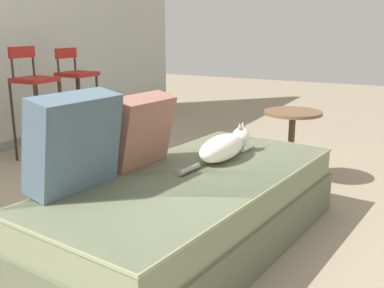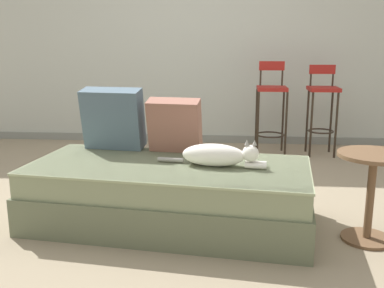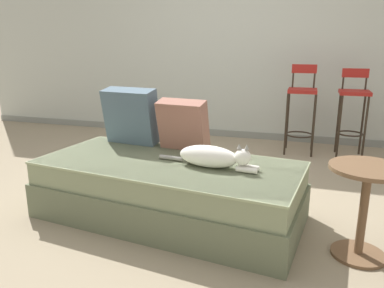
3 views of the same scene
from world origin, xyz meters
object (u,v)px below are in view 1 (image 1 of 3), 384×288
object	(u,v)px
side_table	(291,137)
cat	(224,147)
couch	(195,210)
throw_pillow_middle	(141,130)
bar_stool_near_window	(35,97)
bar_stool_by_doorway	(77,87)
throw_pillow_corner	(73,142)

from	to	relation	value
side_table	cat	bearing A→B (deg)	171.58
couch	throw_pillow_middle	bearing A→B (deg)	90.81
throw_pillow_middle	bar_stool_near_window	bearing A→B (deg)	63.45
bar_stool_near_window	bar_stool_by_doorway	distance (m)	0.55
couch	bar_stool_near_window	world-z (taller)	bar_stool_near_window
side_table	throw_pillow_corner	bearing A→B (deg)	162.28
couch	bar_stool_by_doorway	bearing A→B (deg)	55.78
couch	cat	world-z (taller)	cat
bar_stool_by_doorway	side_table	xyz separation A→B (m)	(-0.13, -2.25, -0.23)
throw_pillow_corner	couch	bearing A→B (deg)	-40.17
cat	bar_stool_by_doorway	bearing A→B (deg)	62.76
throw_pillow_middle	cat	world-z (taller)	throw_pillow_middle
couch	throw_pillow_middle	world-z (taller)	throw_pillow_middle
cat	bar_stool_near_window	size ratio (longest dim) A/B	0.72
couch	side_table	world-z (taller)	side_table
bar_stool_by_doorway	bar_stool_near_window	bearing A→B (deg)	-179.96
throw_pillow_corner	bar_stool_by_doorway	xyz separation A→B (m)	(1.90, 1.68, -0.07)
couch	throw_pillow_middle	distance (m)	0.54
side_table	bar_stool_by_doorway	bearing A→B (deg)	86.77
throw_pillow_corner	bar_stool_near_window	world-z (taller)	bar_stool_near_window
couch	throw_pillow_corner	distance (m)	0.77
bar_stool_near_window	side_table	world-z (taller)	bar_stool_near_window
throw_pillow_middle	throw_pillow_corner	bearing A→B (deg)	172.84
couch	throw_pillow_middle	xyz separation A→B (m)	(-0.00, 0.34, 0.42)
throw_pillow_middle	bar_stool_by_doorway	bearing A→B (deg)	50.75
bar_stool_near_window	throw_pillow_corner	bearing A→B (deg)	-128.60
bar_stool_near_window	bar_stool_by_doorway	world-z (taller)	bar_stool_near_window
bar_stool_near_window	side_table	bearing A→B (deg)	-79.27
bar_stool_by_doorway	side_table	size ratio (longest dim) A/B	1.72
throw_pillow_corner	cat	distance (m)	0.93
bar_stool_by_doorway	side_table	world-z (taller)	bar_stool_by_doorway
bar_stool_near_window	bar_stool_by_doorway	bearing A→B (deg)	0.04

